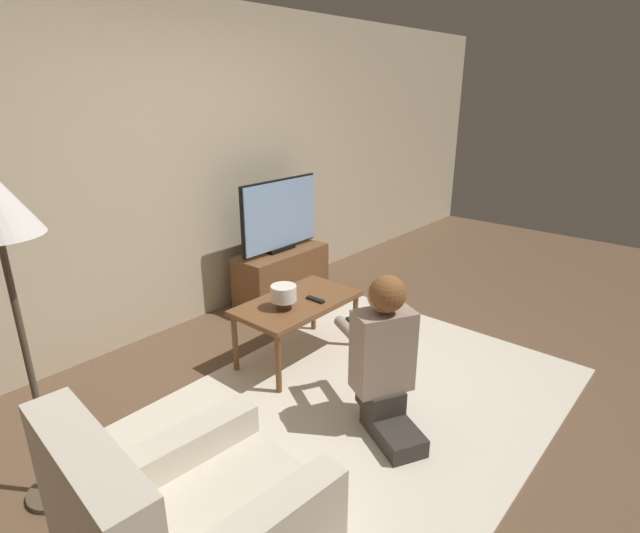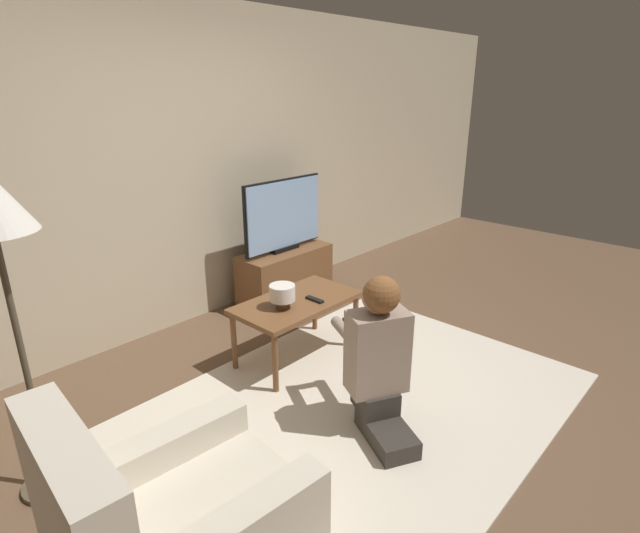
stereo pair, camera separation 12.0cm
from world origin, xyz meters
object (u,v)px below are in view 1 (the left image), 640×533
person_kneeling (384,353)px  table_lamp (284,295)px  tv (280,215)px  coffee_table (297,307)px

person_kneeling → table_lamp: 0.91m
tv → person_kneeling: size_ratio=0.94×
tv → table_lamp: bearing=-134.1°
tv → table_lamp: tv is taller
tv → coffee_table: 1.17m
tv → person_kneeling: (-0.95, -1.78, -0.34)m
person_kneeling → table_lamp: (0.10, 0.90, 0.08)m
tv → coffee_table: size_ratio=0.98×
coffee_table → person_kneeling: bearing=-105.7°
coffee_table → person_kneeling: size_ratio=0.96×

